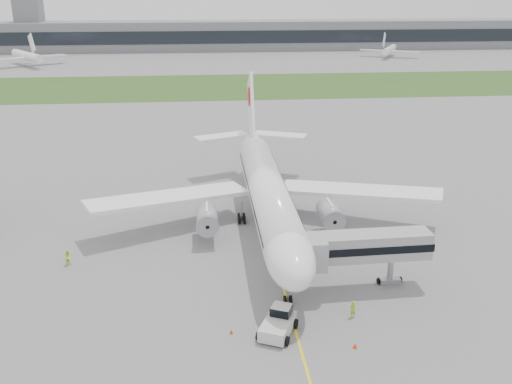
{
  "coord_description": "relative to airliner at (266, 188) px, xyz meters",
  "views": [
    {
      "loc": [
        -8.26,
        -66.03,
        31.19
      ],
      "look_at": [
        -1.67,
        2.0,
        6.22
      ],
      "focal_mm": 40.0,
      "sensor_mm": 36.0,
      "label": 1
    }
  ],
  "objects": [
    {
      "name": "airliner",
      "position": [
        0.0,
        0.0,
        0.0
      ],
      "size": [
        48.13,
        53.95,
        17.88
      ],
      "color": "white",
      "rests_on": "ground"
    },
    {
      "name": "terminal_building",
      "position": [
        0.0,
        225.0,
        1.34
      ],
      "size": [
        320.0,
        22.3,
        14.0
      ],
      "color": "gray",
      "rests_on": "ground"
    },
    {
      "name": "jet_bridge",
      "position": [
        8.15,
        -17.39,
        -0.79
      ],
      "size": [
        14.22,
        4.45,
        6.58
      ],
      "rotation": [
        0.0,
        0.0,
        0.03
      ],
      "color": "#97979A",
      "rests_on": "ground"
    },
    {
      "name": "ground_crew_near",
      "position": [
        6.0,
        -23.04,
        -4.73
      ],
      "size": [
        0.8,
        0.69,
        1.85
      ],
      "primitive_type": "imported",
      "rotation": [
        0.0,
        0.0,
        3.59
      ],
      "color": "#97C520",
      "rests_on": "ground"
    },
    {
      "name": "grass_strip",
      "position": [
        0.0,
        115.13,
        -5.65
      ],
      "size": [
        600.0,
        50.0,
        0.02
      ],
      "primitive_type": "cube",
      "color": "#2F551F",
      "rests_on": "ground"
    },
    {
      "name": "pushback_tug",
      "position": [
        -1.65,
        -24.83,
        -4.6
      ],
      "size": [
        4.43,
        5.16,
        2.31
      ],
      "rotation": [
        0.0,
        0.0,
        -0.43
      ],
      "color": "silver",
      "rests_on": "ground"
    },
    {
      "name": "control_tower",
      "position": [
        -90.0,
        227.13,
        -5.66
      ],
      "size": [
        12.0,
        12.0,
        56.0
      ],
      "primitive_type": null,
      "color": "gray",
      "rests_on": "ground"
    },
    {
      "name": "ground_crew_far",
      "position": [
        -24.41,
        -8.79,
        -4.69
      ],
      "size": [
        1.13,
        1.19,
        1.94
      ],
      "primitive_type": "imported",
      "rotation": [
        0.0,
        0.0,
        0.99
      ],
      "color": "#E6FF2A",
      "rests_on": "ground"
    },
    {
      "name": "safety_cone_left",
      "position": [
        -6.15,
        -24.74,
        -5.42
      ],
      "size": [
        0.35,
        0.35,
        0.49
      ],
      "primitive_type": "cone",
      "color": "#E13C0B",
      "rests_on": "ground"
    },
    {
      "name": "distant_aircraft_right",
      "position": [
        77.09,
        185.6,
        -5.66
      ],
      "size": [
        33.83,
        32.5,
        10.0
      ],
      "primitive_type": null,
      "rotation": [
        0.0,
        0.0,
        -0.48
      ],
      "color": "white",
      "rests_on": "ground"
    },
    {
      "name": "ground",
      "position": [
        0.0,
        -4.87,
        -5.66
      ],
      "size": [
        600.0,
        600.0,
        0.0
      ],
      "primitive_type": "plane",
      "color": "gray",
      "rests_on": "ground"
    },
    {
      "name": "distant_aircraft_left",
      "position": [
        -77.47,
        170.77,
        -5.66
      ],
      "size": [
        40.97,
        40.03,
        11.83
      ],
      "primitive_type": null,
      "rotation": [
        0.0,
        0.0,
        0.6
      ],
      "color": "white",
      "rests_on": "ground"
    },
    {
      "name": "safety_cone_right",
      "position": [
        4.95,
        -28.11,
        -5.37
      ],
      "size": [
        0.42,
        0.42,
        0.57
      ],
      "primitive_type": "cone",
      "color": "#E13C0B",
      "rests_on": "ground"
    },
    {
      "name": "apron_markings",
      "position": [
        0.0,
        -9.87,
        -5.66
      ],
      "size": [
        70.0,
        70.0,
        0.04
      ],
      "primitive_type": null,
      "color": "yellow",
      "rests_on": "ground"
    }
  ]
}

